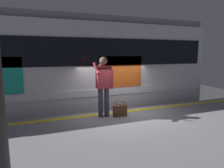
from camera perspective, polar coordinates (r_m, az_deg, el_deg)
The scene contains 8 objects.
ground_plane at distance 6.82m, azimuth 1.85°, elevation -16.64°, with size 23.88×23.88×0.00m, color #3D3D3F.
platform at distance 4.59m, azimuth 15.13°, elevation -22.58°, with size 13.69×5.09×1.14m, color gray.
safety_line at distance 6.14m, azimuth 2.99°, elevation -8.11°, with size 13.41×0.16×0.01m, color yellow.
track_rail_near at distance 7.86m, azimuth -1.69°, elevation -12.44°, with size 17.79×0.08×0.16m, color slate.
track_rail_far at distance 9.14m, azimuth -4.65°, elevation -9.33°, with size 17.79×0.08×0.16m, color slate.
train_carriage at distance 7.68m, azimuth -15.16°, elevation 5.80°, with size 11.14×2.84×4.05m.
passenger at distance 5.49m, azimuth -2.49°, elevation 0.61°, with size 0.57×0.55×1.71m.
handbag at distance 5.69m, azimuth 2.32°, elevation -7.56°, with size 0.39×0.35×0.40m.
Camera 1 is at (2.36, 5.68, 2.95)m, focal length 31.27 mm.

